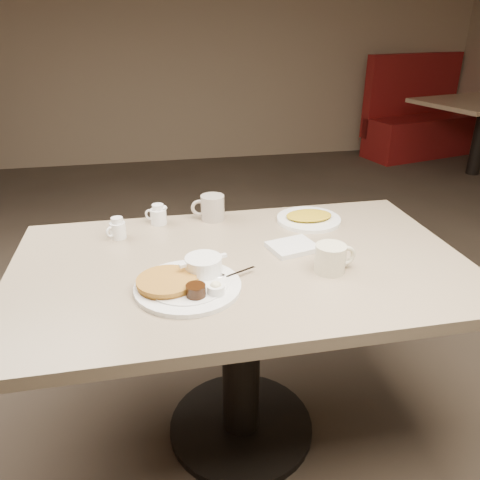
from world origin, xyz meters
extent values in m
cube|color=#4C3F33|center=(0.00, 0.00, -0.01)|extent=(7.00, 8.00, 0.02)
cube|color=#9E876B|center=(0.00, 4.01, 1.40)|extent=(7.00, 0.02, 2.80)
cube|color=tan|center=(0.00, 0.00, 0.73)|extent=(1.50, 0.90, 0.04)
cylinder|color=black|center=(0.00, 0.00, 0.38)|extent=(0.14, 0.14, 0.69)
cylinder|color=black|center=(0.00, 0.00, 0.01)|extent=(0.56, 0.56, 0.03)
cylinder|color=white|center=(-0.19, -0.14, 0.76)|extent=(0.40, 0.40, 0.01)
cylinder|color=white|center=(-0.19, -0.14, 0.77)|extent=(0.30, 0.30, 0.00)
cylinder|color=#B57A27|center=(-0.25, -0.13, 0.77)|extent=(0.23, 0.23, 0.01)
cylinder|color=#B57A27|center=(-0.25, -0.13, 0.78)|extent=(0.22, 0.22, 0.01)
cylinder|color=white|center=(-0.13, -0.08, 0.79)|extent=(0.14, 0.14, 0.05)
cube|color=white|center=(-0.20, -0.10, 0.81)|extent=(0.03, 0.02, 0.01)
cube|color=white|center=(-0.07, -0.06, 0.81)|extent=(0.03, 0.02, 0.01)
ellipsoid|color=white|center=(-0.15, -0.08, 0.81)|extent=(0.06, 0.06, 0.03)
ellipsoid|color=white|center=(-0.12, -0.08, 0.81)|extent=(0.06, 0.06, 0.02)
cylinder|color=black|center=(-0.17, -0.21, 0.78)|extent=(0.07, 0.07, 0.04)
cylinder|color=white|center=(-0.12, -0.21, 0.78)|extent=(0.07, 0.07, 0.03)
ellipsoid|color=#FFF6BF|center=(-0.12, -0.21, 0.79)|extent=(0.04, 0.04, 0.02)
cube|color=white|center=(-0.03, -0.10, 0.77)|extent=(0.12, 0.06, 0.00)
ellipsoid|color=white|center=(-0.09, -0.11, 0.77)|extent=(0.05, 0.04, 0.01)
cylinder|color=beige|center=(0.26, -0.12, 0.80)|extent=(0.11, 0.11, 0.09)
cylinder|color=black|center=(0.26, -0.12, 0.83)|extent=(0.09, 0.09, 0.01)
torus|color=beige|center=(0.32, -0.11, 0.80)|extent=(0.07, 0.02, 0.07)
cube|color=silver|center=(0.19, 0.06, 0.76)|extent=(0.18, 0.16, 0.02)
cylinder|color=#B0A496|center=(-0.04, 0.38, 0.80)|extent=(0.11, 0.11, 0.10)
torus|color=#B0A496|center=(-0.09, 0.39, 0.80)|extent=(0.07, 0.02, 0.07)
cylinder|color=white|center=(-0.40, 0.27, 0.78)|extent=(0.07, 0.07, 0.06)
cylinder|color=white|center=(-0.40, 0.27, 0.82)|extent=(0.05, 0.05, 0.02)
cone|color=white|center=(-0.39, 0.29, 0.82)|extent=(0.03, 0.03, 0.02)
torus|color=white|center=(-0.43, 0.25, 0.79)|extent=(0.04, 0.03, 0.04)
cylinder|color=white|center=(-0.25, 0.38, 0.78)|extent=(0.07, 0.07, 0.06)
cylinder|color=white|center=(-0.25, 0.38, 0.82)|extent=(0.05, 0.05, 0.02)
cone|color=white|center=(-0.23, 0.37, 0.82)|extent=(0.03, 0.03, 0.02)
torus|color=white|center=(-0.28, 0.39, 0.79)|extent=(0.04, 0.03, 0.04)
cylinder|color=white|center=(0.33, 0.28, 0.76)|extent=(0.25, 0.25, 0.01)
ellipsoid|color=gold|center=(0.33, 0.28, 0.78)|extent=(0.18, 0.13, 0.02)
cube|color=maroon|center=(2.86, 3.65, 0.23)|extent=(1.37, 0.77, 0.45)
cube|color=maroon|center=(2.81, 3.86, 0.67)|extent=(1.29, 0.43, 0.90)
cylinder|color=black|center=(3.05, 2.86, 0.35)|extent=(0.16, 0.16, 0.71)
camera|label=1|loc=(-0.28, -1.36, 1.48)|focal=35.48mm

